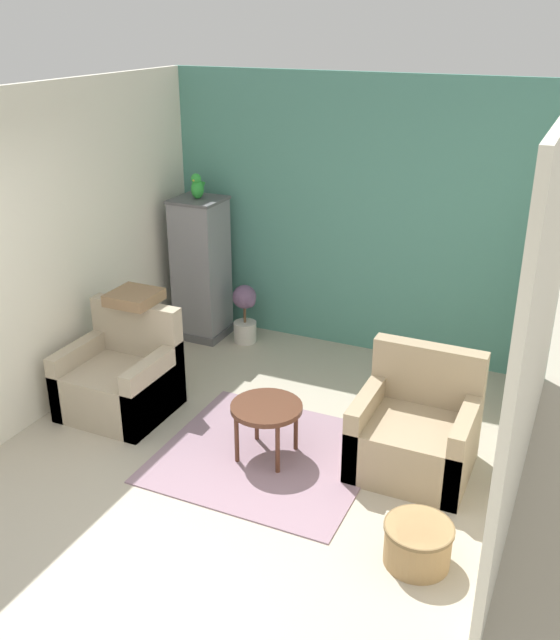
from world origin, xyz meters
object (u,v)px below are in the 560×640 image
object	(u,v)px
armchair_left	(121,380)
armchair_right	(415,434)
potted_plant	(245,311)
wicker_basket	(418,543)
parrot	(197,187)
coffee_table	(267,411)
birdcage	(201,269)

from	to	relation	value
armchair_left	armchair_right	bearing A→B (deg)	4.66
potted_plant	wicker_basket	distance (m)	3.58
armchair_left	parrot	distance (m)	2.18
coffee_table	birdcage	world-z (taller)	birdcage
armchair_right	birdcage	xyz separation A→B (m)	(-2.73, 1.50, 0.46)
coffee_table	birdcage	xyz separation A→B (m)	(-1.64, 1.84, 0.34)
birdcage	parrot	size ratio (longest dim) A/B	5.73
parrot	potted_plant	size ratio (longest dim) A/B	0.41
armchair_right	armchair_left	bearing A→B (deg)	-175.34
coffee_table	parrot	xyz separation A→B (m)	(-1.64, 1.84, 1.22)
armchair_left	potted_plant	bearing A→B (deg)	79.26
birdcage	potted_plant	bearing A→B (deg)	1.93
coffee_table	birdcage	bearing A→B (deg)	131.76
birdcage	coffee_table	bearing A→B (deg)	-48.24
parrot	coffee_table	bearing A→B (deg)	-48.28
armchair_right	birdcage	world-z (taller)	birdcage
armchair_left	wicker_basket	xyz separation A→B (m)	(2.86, -0.81, -0.14)
armchair_left	wicker_basket	bearing A→B (deg)	-15.80
coffee_table	parrot	bearing A→B (deg)	131.72
armchair_left	potted_plant	world-z (taller)	armchair_left
parrot	potted_plant	xyz separation A→B (m)	(0.50, 0.01, -1.27)
birdcage	wicker_basket	size ratio (longest dim) A/B	3.39
coffee_table	armchair_right	world-z (taller)	armchair_right
armchair_left	wicker_basket	size ratio (longest dim) A/B	2.06
armchair_left	armchair_right	distance (m)	2.57
coffee_table	parrot	world-z (taller)	parrot
potted_plant	wicker_basket	xyz separation A→B (m)	(2.53, -2.53, -0.20)
potted_plant	coffee_table	bearing A→B (deg)	-58.37
armchair_right	wicker_basket	distance (m)	1.07
coffee_table	armchair_left	size ratio (longest dim) A/B	0.61
birdcage	parrot	distance (m)	0.88
parrot	wicker_basket	bearing A→B (deg)	-39.78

